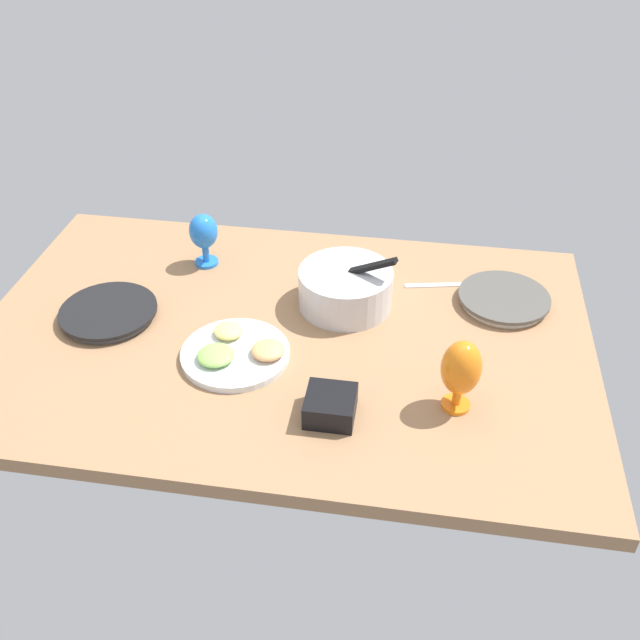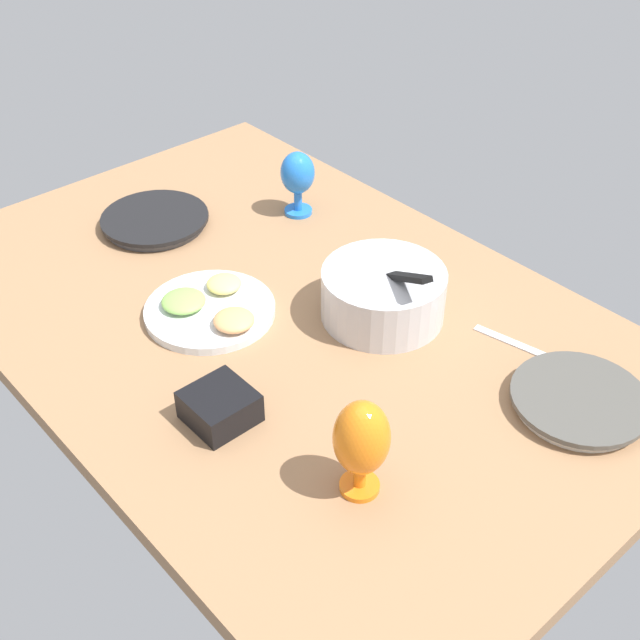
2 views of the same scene
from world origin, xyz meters
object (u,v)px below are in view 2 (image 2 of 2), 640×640
dinner_plate_right (579,401)px  square_bowl_black (220,405)px  dinner_plate_left (155,221)px  hurricane_glass_orange (362,440)px  hurricane_glass_blue (298,176)px  mixing_bowl (383,293)px  fruit_platter (210,308)px

dinner_plate_right → square_bowl_black: 64.85cm
dinner_plate_left → hurricane_glass_orange: bearing=-12.2°
dinner_plate_left → square_bowl_black: (64.09, -27.43, 1.88)cm
dinner_plate_left → hurricane_glass_blue: 36.17cm
dinner_plate_right → square_bowl_black: size_ratio=2.22×
dinner_plate_left → hurricane_glass_orange: 94.82cm
dinner_plate_right → square_bowl_black: bearing=-129.0°
mixing_bowl → fruit_platter: size_ratio=0.97×
dinner_plate_left → mixing_bowl: mixing_bowl is taller
fruit_platter → hurricane_glass_blue: bearing=115.6°
square_bowl_black → hurricane_glass_orange: bearing=14.8°
hurricane_glass_blue → dinner_plate_right: bearing=-4.6°
mixing_bowl → square_bowl_black: (2.19, -43.11, -2.56)cm
mixing_bowl → hurricane_glass_blue: bearing=161.9°
mixing_bowl → hurricane_glass_orange: size_ratio=1.43×
mixing_bowl → hurricane_glass_blue: 45.96cm
dinner_plate_right → fruit_platter: 75.04cm
mixing_bowl → dinner_plate_right: bearing=9.6°
dinner_plate_right → hurricane_glass_orange: size_ratio=1.34×
dinner_plate_right → hurricane_glass_orange: 45.82cm
fruit_platter → square_bowl_black: size_ratio=2.42×
fruit_platter → hurricane_glass_blue: size_ratio=1.67×
mixing_bowl → hurricane_glass_orange: (30.27, -35.67, 5.32)cm
fruit_platter → dinner_plate_right: bearing=26.7°
mixing_bowl → fruit_platter: 35.99cm
fruit_platter → mixing_bowl: bearing=47.7°
square_bowl_black → fruit_platter: bearing=147.5°
dinner_plate_left → hurricane_glass_orange: hurricane_glass_orange is taller
hurricane_glass_blue → square_bowl_black: 73.61cm
dinner_plate_left → dinner_plate_right: (104.90, 22.93, 0.00)cm
mixing_bowl → square_bowl_black: mixing_bowl is taller
mixing_bowl → hurricane_glass_blue: mixing_bowl is taller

